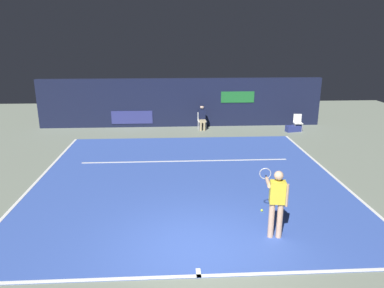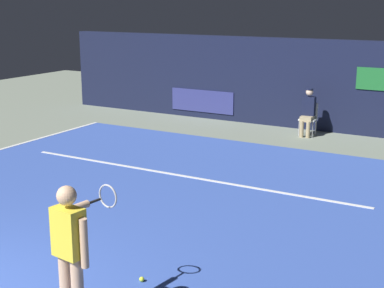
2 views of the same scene
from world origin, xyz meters
name	(u,v)px [view 1 (image 1 of 2)]	position (x,y,z in m)	size (l,w,h in m)	color
ground_plane	(188,179)	(0.00, 4.30, 0.00)	(30.65, 30.65, 0.00)	gray
court_surface	(188,179)	(0.00, 4.30, 0.01)	(10.33, 10.60, 0.01)	#3856B2
line_baseline	(199,276)	(0.00, -0.95, 0.01)	(10.33, 0.10, 0.01)	white
line_sideline_left	(333,176)	(5.12, 4.30, 0.01)	(0.10, 10.60, 0.01)	white
line_sideline_right	(36,182)	(-5.12, 4.30, 0.01)	(0.10, 10.60, 0.01)	white
line_service	(186,161)	(0.00, 6.15, 0.01)	(8.06, 0.10, 0.01)	white
line_centre_mark	(198,273)	(0.00, -0.85, 0.01)	(0.10, 0.30, 0.01)	white
back_wall	(181,103)	(0.00, 12.05, 1.30)	(15.21, 0.33, 2.60)	#141933
tennis_player	(277,200)	(1.95, 0.48, 0.99)	(0.51, 0.98, 1.73)	#DBAD89
line_judge_on_chair	(202,117)	(1.06, 11.16, 0.69)	(0.46, 0.55, 1.32)	white
courtside_chair_near	(298,122)	(6.00, 10.62, 0.50)	(0.47, 0.45, 0.88)	white
tennis_ball	(262,210)	(1.97, 1.78, 0.05)	(0.07, 0.07, 0.07)	#CCE033
equipment_bag	(294,128)	(5.78, 10.52, 0.16)	(0.84, 0.32, 0.32)	navy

